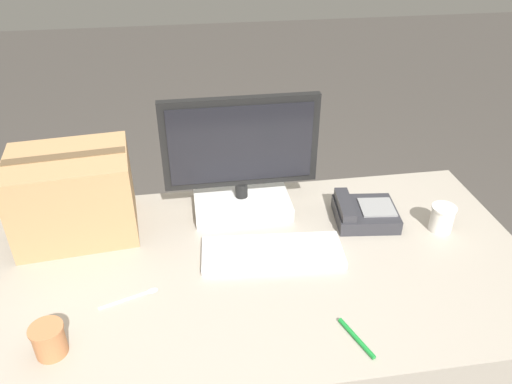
% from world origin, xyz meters
% --- Properties ---
extents(office_desk, '(1.80, 0.90, 0.72)m').
position_xyz_m(office_desk, '(0.00, 0.00, 0.36)').
color(office_desk, '#A89E8E').
rests_on(office_desk, ground_plane).
extents(monitor, '(0.52, 0.23, 0.42)m').
position_xyz_m(monitor, '(0.04, 0.31, 0.89)').
color(monitor, white).
rests_on(monitor, office_desk).
extents(keyboard, '(0.45, 0.20, 0.03)m').
position_xyz_m(keyboard, '(0.10, 0.03, 0.74)').
color(keyboard, silver).
rests_on(keyboard, office_desk).
extents(desk_phone, '(0.22, 0.21, 0.08)m').
position_xyz_m(desk_phone, '(0.44, 0.17, 0.75)').
color(desk_phone, '#2D2D33').
rests_on(desk_phone, office_desk).
extents(paper_cup_left, '(0.08, 0.08, 0.09)m').
position_xyz_m(paper_cup_left, '(-0.50, -0.25, 0.77)').
color(paper_cup_left, '#BC7547').
rests_on(paper_cup_left, office_desk).
extents(paper_cup_right, '(0.08, 0.08, 0.09)m').
position_xyz_m(paper_cup_right, '(0.68, 0.08, 0.77)').
color(paper_cup_right, white).
rests_on(paper_cup_right, office_desk).
extents(spoon, '(0.16, 0.07, 0.00)m').
position_xyz_m(spoon, '(-0.31, -0.09, 0.73)').
color(spoon, silver).
rests_on(spoon, office_desk).
extents(cardboard_box, '(0.40, 0.32, 0.28)m').
position_xyz_m(cardboard_box, '(-0.51, 0.26, 0.86)').
color(cardboard_box, tan).
rests_on(cardboard_box, office_desk).
extents(pen_marker, '(0.06, 0.14, 0.01)m').
position_xyz_m(pen_marker, '(0.25, -0.33, 0.73)').
color(pen_marker, '#198C33').
rests_on(pen_marker, office_desk).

